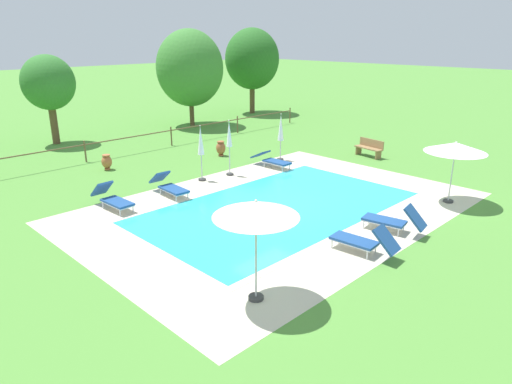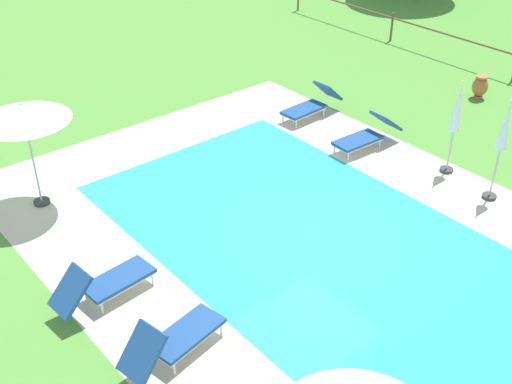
{
  "view_description": "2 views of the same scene",
  "coord_description": "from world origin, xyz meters",
  "views": [
    {
      "loc": [
        -11.4,
        -10.29,
        5.79
      ],
      "look_at": [
        -0.63,
        0.5,
        0.6
      ],
      "focal_mm": 32.34,
      "sensor_mm": 36.0,
      "label": 1
    },
    {
      "loc": [
        7.48,
        -7.71,
        7.88
      ],
      "look_at": [
        -1.41,
        -0.32,
        0.59
      ],
      "focal_mm": 45.17,
      "sensor_mm": 36.0,
      "label": 2
    }
  ],
  "objects": [
    {
      "name": "patio_umbrella_closed_row_west",
      "position": [
        1.44,
        4.18,
        1.62
      ],
      "size": [
        0.32,
        0.32,
        2.43
      ],
      "color": "#383838",
      "rests_on": "ground"
    },
    {
      "name": "ground_plane",
      "position": [
        0.0,
        0.0,
        0.0
      ],
      "size": [
        160.0,
        160.0,
        0.0
      ],
      "primitive_type": "plane",
      "color": "#518E38"
    },
    {
      "name": "pool_deck_paving",
      "position": [
        0.0,
        0.0,
        0.0
      ],
      "size": [
        13.84,
        9.68,
        0.01
      ],
      "primitive_type": "cube",
      "color": "beige",
      "rests_on": "ground"
    },
    {
      "name": "swimming_pool_water",
      "position": [
        0.0,
        0.0,
        0.01
      ],
      "size": [
        9.83,
        5.67,
        0.01
      ],
      "primitive_type": "cube",
      "color": "#2DB7C6",
      "rests_on": "ground"
    },
    {
      "name": "patio_umbrella_open_by_bench",
      "position": [
        -4.82,
        -3.7,
        2.22
      ],
      "size": [
        1.93,
        1.93,
        2.46
      ],
      "color": "#383838",
      "rests_on": "ground"
    },
    {
      "name": "tree_far_west",
      "position": [
        -1.35,
        15.71,
        3.34
      ],
      "size": [
        2.82,
        2.82,
        4.85
      ],
      "color": "brown",
      "rests_on": "ground"
    },
    {
      "name": "sun_lounger_north_end",
      "position": [
        0.91,
        -3.95,
        0.39
      ],
      "size": [
        0.94,
        1.98,
        0.95
      ],
      "color": "navy",
      "rests_on": "ground"
    },
    {
      "name": "terracotta_urn_by_tree",
      "position": [
        3.39,
        7.03,
        0.41
      ],
      "size": [
        0.47,
        0.47,
        0.75
      ],
      "color": "#A85B38",
      "rests_on": "ground"
    },
    {
      "name": "sun_lounger_south_near_corner",
      "position": [
        -4.22,
        4.01,
        0.38
      ],
      "size": [
        0.69,
        1.98,
        0.9
      ],
      "color": "navy",
      "rests_on": "ground"
    },
    {
      "name": "terracotta_urn_near_fence",
      "position": [
        -1.94,
        8.75,
        0.38
      ],
      "size": [
        0.46,
        0.46,
        0.7
      ],
      "color": "#B7663D",
      "rests_on": "ground"
    },
    {
      "name": "perimeter_fence",
      "position": [
        0.48,
        10.71,
        0.72
      ],
      "size": [
        24.93,
        0.08,
        1.05
      ],
      "color": "brown",
      "rests_on": "ground"
    },
    {
      "name": "sun_lounger_north_far",
      "position": [
        3.66,
        3.74,
        0.35
      ],
      "size": [
        0.66,
        2.09,
        0.71
      ],
      "color": "navy",
      "rests_on": "ground"
    },
    {
      "name": "tree_east_mid",
      "position": [
        14.08,
        15.64,
        4.08
      ],
      "size": [
        4.11,
        4.11,
        6.36
      ],
      "color": "brown",
      "rests_on": "ground"
    },
    {
      "name": "tree_west_mid",
      "position": [
        7.49,
        14.74,
        3.76
      ],
      "size": [
        4.37,
        4.37,
        6.23
      ],
      "color": "brown",
      "rests_on": "ground"
    },
    {
      "name": "patio_umbrella_closed_row_mid_west",
      "position": [
        0.09,
        4.43,
        1.55
      ],
      "size": [
        0.32,
        0.32,
        2.35
      ],
      "color": "#383838",
      "rests_on": "ground"
    },
    {
      "name": "wooden_bench_lawn_side",
      "position": [
        8.59,
        1.66,
        0.47
      ],
      "size": [
        0.67,
        1.55,
        0.87
      ],
      "color": "#937047",
      "rests_on": "ground"
    },
    {
      "name": "sun_lounger_north_near_steps",
      "position": [
        -1.97,
        3.8,
        0.37
      ],
      "size": [
        0.7,
        2.02,
        0.85
      ],
      "color": "navy",
      "rests_on": "ground"
    },
    {
      "name": "sun_lounger_north_mid",
      "position": [
        -1.04,
        -4.13,
        0.38
      ],
      "size": [
        0.78,
        1.97,
        0.93
      ],
      "color": "navy",
      "rests_on": "ground"
    },
    {
      "name": "patio_umbrella_open_foreground",
      "position": [
        4.8,
        -4.04,
        2.04
      ],
      "size": [
        2.14,
        2.14,
        2.27
      ],
      "color": "#383838",
      "rests_on": "ground"
    },
    {
      "name": "patio_umbrella_closed_row_east",
      "position": [
        4.9,
        4.35,
        1.49
      ],
      "size": [
        0.32,
        0.32,
        2.29
      ],
      "color": "#383838",
      "rests_on": "ground"
    },
    {
      "name": "pool_coping_rim",
      "position": [
        0.0,
        0.0,
        0.01
      ],
      "size": [
        10.31,
        6.15,
        0.01
      ],
      "color": "beige",
      "rests_on": "ground"
    }
  ]
}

